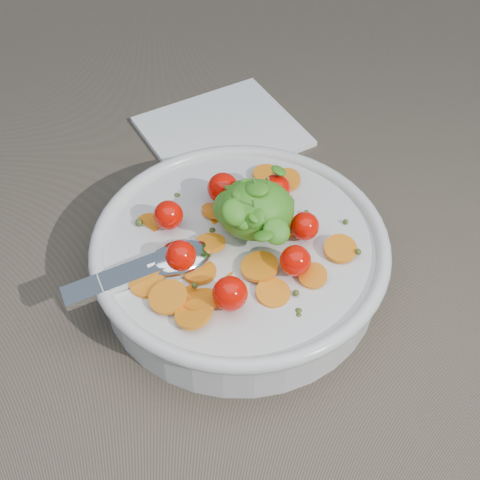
{
  "coord_description": "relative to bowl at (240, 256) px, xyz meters",
  "views": [
    {
      "loc": [
        -0.03,
        -0.41,
        0.51
      ],
      "look_at": [
        0.01,
        0.01,
        0.06
      ],
      "focal_mm": 50.0,
      "sensor_mm": 36.0,
      "label": 1
    }
  ],
  "objects": [
    {
      "name": "ground",
      "position": [
        -0.01,
        -0.01,
        -0.03
      ],
      "size": [
        6.0,
        6.0,
        0.0
      ],
      "primitive_type": "plane",
      "color": "#786955",
      "rests_on": "ground"
    },
    {
      "name": "bowl",
      "position": [
        0.0,
        0.0,
        0.0
      ],
      "size": [
        0.3,
        0.28,
        0.12
      ],
      "color": "silver",
      "rests_on": "ground"
    },
    {
      "name": "napkin",
      "position": [
        -0.0,
        0.23,
        -0.03
      ],
      "size": [
        0.22,
        0.21,
        0.01
      ],
      "primitive_type": "cube",
      "rotation": [
        0.0,
        0.0,
        0.42
      ],
      "color": "white",
      "rests_on": "ground"
    }
  ]
}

